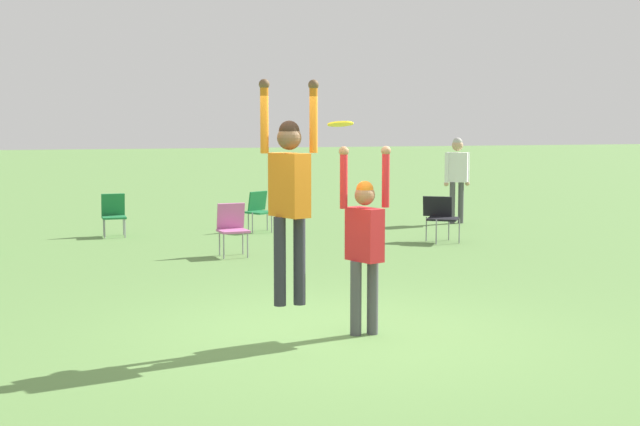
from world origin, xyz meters
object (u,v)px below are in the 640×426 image
at_px(person_defending, 365,237).
at_px(person_spectator_near, 457,171).
at_px(camping_chair_0, 114,212).
at_px(camping_chair_1, 441,215).
at_px(camping_chair_3, 232,225).
at_px(camping_chair_4, 259,208).
at_px(person_jumping, 289,186).
at_px(frisbee, 340,124).

height_order(person_defending, person_spectator_near, person_defending).
distance_m(camping_chair_0, person_spectator_near, 7.36).
distance_m(person_defending, camping_chair_1, 7.42).
bearing_deg(person_defending, camping_chair_3, 161.51).
height_order(camping_chair_0, camping_chair_4, camping_chair_0).
relative_size(person_jumping, camping_chair_0, 2.68).
bearing_deg(person_jumping, person_spectator_near, -55.06).
bearing_deg(camping_chair_1, frisbee, 89.54).
bearing_deg(person_jumping, camping_chair_3, -27.10).
relative_size(person_jumping, person_spectator_near, 1.18).
relative_size(frisbee, person_spectator_near, 0.14).
xyz_separation_m(person_jumping, frisbee, (0.63, 0.34, 0.60)).
height_order(camping_chair_3, person_spectator_near, person_spectator_near).
height_order(person_defending, camping_chair_3, person_defending).
bearing_deg(camping_chair_0, camping_chair_1, 155.32).
bearing_deg(frisbee, camping_chair_0, 101.37).
bearing_deg(camping_chair_3, person_spectator_near, -156.12).
height_order(person_jumping, person_spectator_near, person_jumping).
xyz_separation_m(person_jumping, person_spectator_near, (6.16, 9.34, -0.48)).
distance_m(person_jumping, camping_chair_3, 6.27).
distance_m(person_jumping, frisbee, 0.93).
bearing_deg(camping_chair_3, camping_chair_0, -66.56).
xyz_separation_m(camping_chair_0, camping_chair_3, (1.75, -3.11, 0.04)).
xyz_separation_m(camping_chair_3, camping_chair_4, (1.12, 3.03, -0.04)).
xyz_separation_m(person_jumping, camping_chair_0, (-1.16, 9.25, -1.16)).
relative_size(frisbee, camping_chair_1, 0.32).
bearing_deg(camping_chair_0, camping_chair_3, 118.04).
distance_m(camping_chair_1, camping_chair_4, 3.80).
distance_m(person_defending, camping_chair_0, 9.15).
distance_m(camping_chair_3, camping_chair_4, 3.24).
distance_m(camping_chair_1, person_spectator_near, 3.07).
relative_size(person_defending, camping_chair_4, 2.47).
bearing_deg(person_spectator_near, camping_chair_1, -88.68).
distance_m(frisbee, camping_chair_0, 9.26).
bearing_deg(camping_chair_3, camping_chair_1, -177.38).
height_order(camping_chair_0, camping_chair_3, camping_chair_3).
bearing_deg(person_spectator_near, frisbee, -89.65).
xyz_separation_m(camping_chair_3, person_spectator_near, (5.57, 3.19, 0.63)).
xyz_separation_m(person_jumping, camping_chair_4, (1.71, 9.18, -1.15)).
relative_size(person_defending, frisbee, 7.44).
bearing_deg(person_spectator_near, person_defending, -88.41).
bearing_deg(camping_chair_1, camping_chair_3, 40.05).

